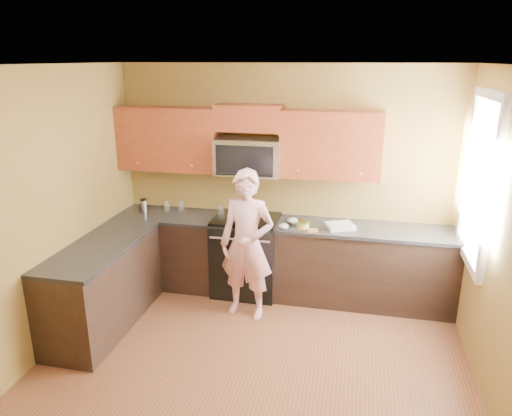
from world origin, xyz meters
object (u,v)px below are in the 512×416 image
(woman, at_px, (247,245))
(travel_mug, at_px, (144,212))
(frying_pan, at_px, (242,219))
(stove, at_px, (246,255))
(microwave, at_px, (248,174))
(butter_tub, at_px, (303,228))

(woman, height_order, travel_mug, woman)
(travel_mug, bearing_deg, frying_pan, -5.20)
(stove, relative_size, travel_mug, 5.82)
(microwave, bearing_deg, woman, -78.53)
(frying_pan, bearing_deg, stove, 57.28)
(woman, xyz_separation_m, travel_mug, (-1.45, 0.57, 0.09))
(microwave, bearing_deg, frying_pan, -101.02)
(stove, height_order, frying_pan, frying_pan)
(butter_tub, bearing_deg, travel_mug, 175.08)
(stove, distance_m, microwave, 0.98)
(frying_pan, xyz_separation_m, travel_mug, (-1.28, 0.12, -0.03))
(frying_pan, bearing_deg, travel_mug, 169.85)
(microwave, height_order, frying_pan, microwave)
(microwave, xyz_separation_m, travel_mug, (-1.32, -0.08, -0.53))
(butter_tub, height_order, travel_mug, travel_mug)
(microwave, bearing_deg, stove, -90.00)
(microwave, xyz_separation_m, frying_pan, (-0.04, -0.20, -0.50))
(stove, bearing_deg, woman, -75.90)
(travel_mug, bearing_deg, butter_tub, -4.92)
(microwave, relative_size, frying_pan, 1.69)
(woman, relative_size, travel_mug, 10.13)
(microwave, height_order, woman, microwave)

